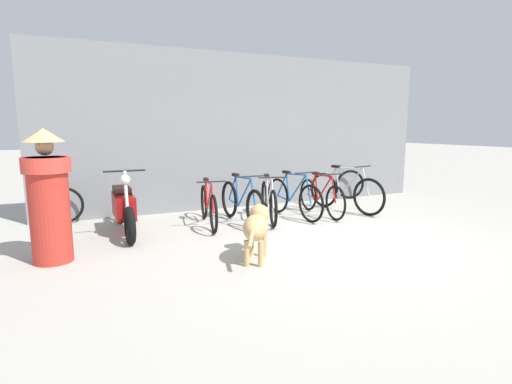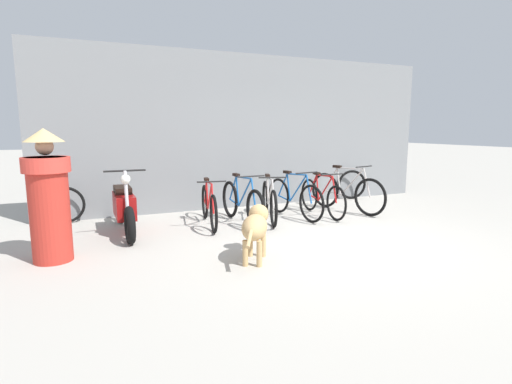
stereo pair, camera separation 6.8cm
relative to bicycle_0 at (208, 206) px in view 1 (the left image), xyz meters
name	(u,v)px [view 1 (the left image)]	position (x,y,z in m)	size (l,w,h in m)	color
ground_plane	(334,241)	(1.35, -1.67, -0.33)	(60.00, 60.00, 0.00)	#ADA89E
shop_wall_back	(251,132)	(1.35, 1.35, 1.20)	(8.27, 0.20, 3.07)	slate
bicycle_0	(208,206)	(0.00, 0.00, 0.00)	(0.46, 1.67, 0.80)	black
bicycle_1	(241,203)	(0.55, -0.10, 0.02)	(0.46, 1.75, 0.86)	black
bicycle_2	(269,201)	(1.09, -0.06, 0.01)	(0.63, 1.65, 0.82)	black
bicycle_3	(293,198)	(1.60, -0.04, 0.03)	(0.46, 1.64, 0.86)	black
bicycle_4	(321,197)	(2.16, -0.09, 0.01)	(0.46, 1.59, 0.82)	black
bicycle_5	(345,192)	(2.78, 0.01, 0.04)	(0.58, 1.76, 0.92)	black
motorcycle	(124,208)	(-1.34, 0.05, 0.07)	(0.58, 1.93, 1.02)	black
stray_dog	(257,226)	(0.01, -1.92, 0.10)	(0.68, 0.97, 0.64)	tan
person_in_robes	(49,196)	(-2.29, -0.99, 0.49)	(0.70, 0.70, 1.61)	#B72D23
spare_tire_left	(350,184)	(3.73, 1.10, 0.00)	(0.65, 0.24, 0.67)	black
spare_tire_right	(64,205)	(-2.20, 1.10, -0.01)	(0.63, 0.06, 0.63)	black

